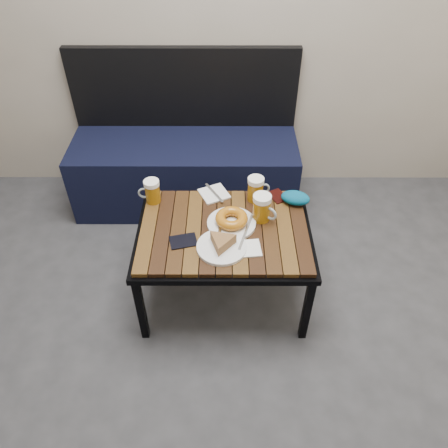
{
  "coord_description": "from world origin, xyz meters",
  "views": [
    {
      "loc": [
        -0.04,
        -0.58,
        1.89
      ],
      "look_at": [
        -0.05,
        0.95,
        0.5
      ],
      "focal_mm": 35.0,
      "sensor_mm": 36.0,
      "label": 1
    }
  ],
  "objects_px": {
    "cafe_table": "(224,235)",
    "beer_mug_centre": "(256,189)",
    "plate_pie": "(222,244)",
    "passport_burgundy": "(278,196)",
    "passport_navy": "(183,241)",
    "beer_mug_right": "(262,208)",
    "plate_bagel": "(232,221)",
    "bench": "(186,165)",
    "beer_mug_left": "(152,191)",
    "knit_pouch": "(295,198)"
  },
  "relations": [
    {
      "from": "passport_burgundy",
      "to": "knit_pouch",
      "type": "bearing_deg",
      "value": -59.58
    },
    {
      "from": "bench",
      "to": "plate_bagel",
      "type": "distance_m",
      "value": 0.87
    },
    {
      "from": "passport_burgundy",
      "to": "plate_pie",
      "type": "bearing_deg",
      "value": -155.69
    },
    {
      "from": "passport_navy",
      "to": "beer_mug_right",
      "type": "bearing_deg",
      "value": 99.22
    },
    {
      "from": "beer_mug_right",
      "to": "knit_pouch",
      "type": "distance_m",
      "value": 0.22
    },
    {
      "from": "beer_mug_centre",
      "to": "plate_bagel",
      "type": "xyz_separation_m",
      "value": [
        -0.12,
        -0.2,
        -0.04
      ]
    },
    {
      "from": "cafe_table",
      "to": "plate_pie",
      "type": "xyz_separation_m",
      "value": [
        -0.01,
        -0.13,
        0.07
      ]
    },
    {
      "from": "bench",
      "to": "passport_navy",
      "type": "height_order",
      "value": "bench"
    },
    {
      "from": "passport_burgundy",
      "to": "plate_bagel",
      "type": "bearing_deg",
      "value": -166.27
    },
    {
      "from": "beer_mug_right",
      "to": "knit_pouch",
      "type": "bearing_deg",
      "value": 71.23
    },
    {
      "from": "beer_mug_left",
      "to": "passport_navy",
      "type": "distance_m",
      "value": 0.35
    },
    {
      "from": "bench",
      "to": "plate_bagel",
      "type": "relative_size",
      "value": 4.61
    },
    {
      "from": "passport_navy",
      "to": "knit_pouch",
      "type": "bearing_deg",
      "value": 103.41
    },
    {
      "from": "plate_pie",
      "to": "passport_burgundy",
      "type": "bearing_deg",
      "value": 52.45
    },
    {
      "from": "bench",
      "to": "beer_mug_centre",
      "type": "relative_size",
      "value": 10.6
    },
    {
      "from": "passport_burgundy",
      "to": "cafe_table",
      "type": "bearing_deg",
      "value": -167.0
    },
    {
      "from": "beer_mug_right",
      "to": "plate_bagel",
      "type": "bearing_deg",
      "value": -127.67
    },
    {
      "from": "plate_bagel",
      "to": "knit_pouch",
      "type": "height_order",
      "value": "plate_bagel"
    },
    {
      "from": "bench",
      "to": "passport_burgundy",
      "type": "xyz_separation_m",
      "value": [
        0.53,
        -0.57,
        0.2
      ]
    },
    {
      "from": "beer_mug_right",
      "to": "plate_pie",
      "type": "height_order",
      "value": "beer_mug_right"
    },
    {
      "from": "passport_navy",
      "to": "passport_burgundy",
      "type": "xyz_separation_m",
      "value": [
        0.47,
        0.33,
        -0.0
      ]
    },
    {
      "from": "beer_mug_left",
      "to": "passport_burgundy",
      "type": "height_order",
      "value": "beer_mug_left"
    },
    {
      "from": "passport_navy",
      "to": "cafe_table",
      "type": "bearing_deg",
      "value": 101.67
    },
    {
      "from": "beer_mug_left",
      "to": "plate_pie",
      "type": "height_order",
      "value": "beer_mug_left"
    },
    {
      "from": "plate_bagel",
      "to": "beer_mug_centre",
      "type": "bearing_deg",
      "value": 57.42
    },
    {
      "from": "plate_bagel",
      "to": "passport_navy",
      "type": "distance_m",
      "value": 0.25
    },
    {
      "from": "cafe_table",
      "to": "knit_pouch",
      "type": "distance_m",
      "value": 0.42
    },
    {
      "from": "plate_pie",
      "to": "plate_bagel",
      "type": "bearing_deg",
      "value": 73.79
    },
    {
      "from": "beer_mug_right",
      "to": "passport_burgundy",
      "type": "bearing_deg",
      "value": 97.34
    },
    {
      "from": "beer_mug_centre",
      "to": "knit_pouch",
      "type": "bearing_deg",
      "value": -26.94
    },
    {
      "from": "plate_bagel",
      "to": "plate_pie",
      "type": "bearing_deg",
      "value": -106.21
    },
    {
      "from": "beer_mug_right",
      "to": "bench",
      "type": "bearing_deg",
      "value": 156.08
    },
    {
      "from": "beer_mug_left",
      "to": "cafe_table",
      "type": "bearing_deg",
      "value": 149.35
    },
    {
      "from": "beer_mug_left",
      "to": "plate_pie",
      "type": "relative_size",
      "value": 0.55
    },
    {
      "from": "plate_pie",
      "to": "passport_burgundy",
      "type": "distance_m",
      "value": 0.47
    },
    {
      "from": "plate_pie",
      "to": "knit_pouch",
      "type": "relative_size",
      "value": 1.58
    },
    {
      "from": "beer_mug_centre",
      "to": "passport_navy",
      "type": "bearing_deg",
      "value": -157.14
    },
    {
      "from": "beer_mug_left",
      "to": "passport_burgundy",
      "type": "distance_m",
      "value": 0.64
    },
    {
      "from": "cafe_table",
      "to": "beer_mug_centre",
      "type": "height_order",
      "value": "beer_mug_centre"
    },
    {
      "from": "beer_mug_left",
      "to": "beer_mug_right",
      "type": "height_order",
      "value": "beer_mug_right"
    },
    {
      "from": "cafe_table",
      "to": "knit_pouch",
      "type": "bearing_deg",
      "value": 28.19
    },
    {
      "from": "bench",
      "to": "cafe_table",
      "type": "height_order",
      "value": "bench"
    },
    {
      "from": "beer_mug_left",
      "to": "passport_burgundy",
      "type": "xyz_separation_m",
      "value": [
        0.64,
        0.04,
        -0.06
      ]
    },
    {
      "from": "beer_mug_centre",
      "to": "passport_navy",
      "type": "relative_size",
      "value": 1.07
    },
    {
      "from": "bench",
      "to": "plate_bagel",
      "type": "bearing_deg",
      "value": -70.21
    },
    {
      "from": "cafe_table",
      "to": "plate_bagel",
      "type": "bearing_deg",
      "value": 35.71
    },
    {
      "from": "knit_pouch",
      "to": "passport_burgundy",
      "type": "bearing_deg",
      "value": 148.56
    },
    {
      "from": "beer_mug_right",
      "to": "knit_pouch",
      "type": "xyz_separation_m",
      "value": [
        0.18,
        0.12,
        -0.04
      ]
    },
    {
      "from": "plate_bagel",
      "to": "knit_pouch",
      "type": "xyz_separation_m",
      "value": [
        0.32,
        0.17,
        0.01
      ]
    },
    {
      "from": "plate_bagel",
      "to": "passport_burgundy",
      "type": "height_order",
      "value": "plate_bagel"
    }
  ]
}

